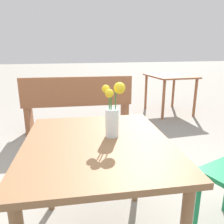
% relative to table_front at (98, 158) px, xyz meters
% --- Properties ---
extents(table_front, '(0.89, 1.00, 0.73)m').
position_rel_table_front_xyz_m(table_front, '(0.00, 0.00, 0.00)').
color(table_front, brown).
rests_on(table_front, ground_plane).
extents(flower_vase, '(0.13, 0.10, 0.31)m').
position_rel_table_front_xyz_m(flower_vase, '(0.10, 0.05, 0.23)').
color(flower_vase, silver).
rests_on(flower_vase, table_front).
extents(bench_near, '(1.60, 0.51, 0.85)m').
position_rel_table_front_xyz_m(bench_near, '(0.11, 2.07, -0.17)').
color(bench_near, brown).
rests_on(bench_near, ground_plane).
extents(table_back, '(0.77, 0.89, 0.74)m').
position_rel_table_front_xyz_m(table_back, '(1.98, 2.71, 0.00)').
color(table_back, brown).
rests_on(table_back, ground_plane).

